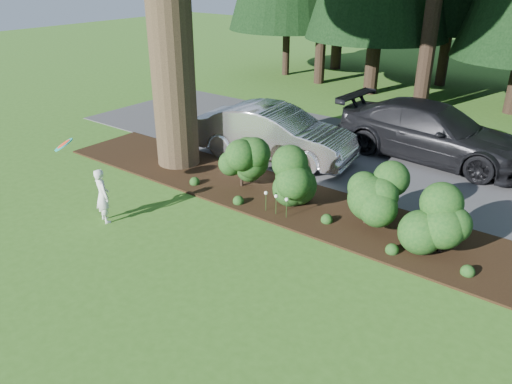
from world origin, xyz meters
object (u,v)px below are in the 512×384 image
at_px(child, 103,196).
at_px(frisbee, 64,145).
at_px(car_silver_wagon, 275,133).
at_px(car_dark_suv, 432,132).

height_order(child, frisbee, frisbee).
distance_m(car_silver_wagon, child, 5.75).
relative_size(car_silver_wagon, frisbee, 9.07).
bearing_deg(car_silver_wagon, car_dark_suv, -60.33).
bearing_deg(child, car_dark_suv, -102.07).
relative_size(car_dark_suv, frisbee, 10.66).
bearing_deg(frisbee, child, -0.31).
distance_m(car_silver_wagon, frisbee, 6.11).
bearing_deg(child, car_silver_wagon, -82.22).
bearing_deg(car_dark_suv, child, 155.20).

